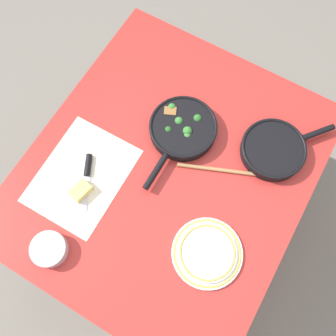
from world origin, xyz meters
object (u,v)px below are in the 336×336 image
object	(u,v)px
wooden_spoon	(241,172)
cheese_block	(81,191)
grater_knife	(87,174)
skillet_broccoli	(182,129)
dinner_plate_stack	(207,253)
skillet_eggs	(274,150)
prep_bowl_steel	(49,249)

from	to	relation	value
wooden_spoon	cheese_block	world-z (taller)	cheese_block
wooden_spoon	grater_knife	distance (m)	0.58
grater_knife	cheese_block	size ratio (longest dim) A/B	2.44
skillet_broccoli	grater_knife	distance (m)	0.40
skillet_broccoli	dinner_plate_stack	size ratio (longest dim) A/B	1.66
wooden_spoon	dinner_plate_stack	size ratio (longest dim) A/B	1.51
grater_knife	skillet_eggs	bearing A→B (deg)	100.55
skillet_broccoli	grater_knife	xyz separation A→B (m)	(-0.34, 0.22, -0.02)
wooden_spoon	grater_knife	world-z (taller)	grater_knife
wooden_spoon	grater_knife	xyz separation A→B (m)	(-0.30, 0.50, 0.00)
cheese_block	dinner_plate_stack	distance (m)	0.51
cheese_block	dinner_plate_stack	bearing A→B (deg)	-85.85
skillet_eggs	cheese_block	distance (m)	0.74
skillet_broccoli	skillet_eggs	xyz separation A→B (m)	(0.10, -0.34, -0.00)
skillet_eggs	dinner_plate_stack	world-z (taller)	skillet_eggs
cheese_block	grater_knife	bearing A→B (deg)	16.48
skillet_eggs	grater_knife	xyz separation A→B (m)	(-0.44, 0.57, -0.02)
wooden_spoon	prep_bowl_steel	world-z (taller)	prep_bowl_steel
skillet_broccoli	skillet_eggs	bearing A→B (deg)	106.30
skillet_broccoli	prep_bowl_steel	bearing A→B (deg)	-15.64
dinner_plate_stack	prep_bowl_steel	distance (m)	0.55
skillet_broccoli	cheese_block	world-z (taller)	skillet_broccoli
skillet_eggs	wooden_spoon	size ratio (longest dim) A/B	0.88
skillet_broccoli	prep_bowl_steel	size ratio (longest dim) A/B	3.30
cheese_block	prep_bowl_steel	xyz separation A→B (m)	(-0.23, -0.03, 0.01)
wooden_spoon	cheese_block	bearing A→B (deg)	-165.32
skillet_eggs	prep_bowl_steel	distance (m)	0.90
wooden_spoon	skillet_broccoli	bearing A→B (deg)	150.00
skillet_eggs	skillet_broccoli	bearing A→B (deg)	145.04
grater_knife	skillet_broccoli	bearing A→B (deg)	119.32
grater_knife	cheese_block	distance (m)	0.07
prep_bowl_steel	wooden_spoon	bearing A→B (deg)	-37.27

